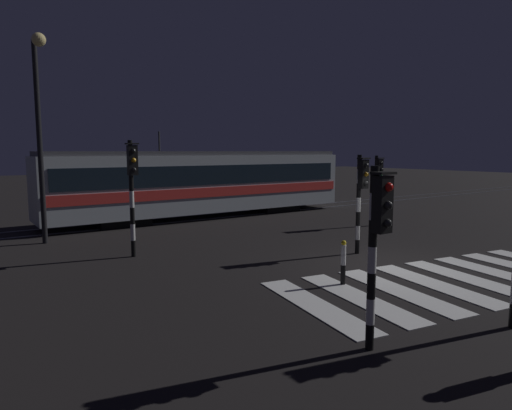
{
  "coord_description": "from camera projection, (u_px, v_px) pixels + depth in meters",
  "views": [
    {
      "loc": [
        -10.29,
        -8.16,
        3.26
      ],
      "look_at": [
        -1.46,
        4.54,
        1.4
      ],
      "focal_mm": 31.54,
      "sensor_mm": 36.0,
      "label": 1
    }
  ],
  "objects": [
    {
      "name": "tram",
      "position": [
        204.0,
        182.0,
        22.11
      ],
      "size": [
        15.56,
        2.58,
        4.15
      ],
      "color": "#B2BCC1",
      "rests_on": "ground"
    },
    {
      "name": "traffic_light_corner_far_left",
      "position": [
        132.0,
        181.0,
        13.6
      ],
      "size": [
        0.36,
        0.42,
        3.59
      ],
      "color": "black",
      "rests_on": "ground"
    },
    {
      "name": "rail_far",
      "position": [
        194.0,
        215.0,
        22.77
      ],
      "size": [
        80.0,
        0.12,
        0.03
      ],
      "primitive_type": "cube",
      "color": "#59595E",
      "rests_on": "ground"
    },
    {
      "name": "traffic_light_corner_near_left",
      "position": [
        378.0,
        231.0,
        7.12
      ],
      "size": [
        0.36,
        0.42,
        3.03
      ],
      "color": "black",
      "rests_on": "ground"
    },
    {
      "name": "traffic_light_corner_far_right",
      "position": [
        378.0,
        180.0,
        19.45
      ],
      "size": [
        0.36,
        0.42,
        3.07
      ],
      "color": "black",
      "rests_on": "ground"
    },
    {
      "name": "crosswalk_zebra",
      "position": [
        452.0,
        282.0,
        11.26
      ],
      "size": [
        9.35,
        5.23,
        0.02
      ],
      "color": "silver",
      "rests_on": "ground"
    },
    {
      "name": "rail_near",
      "position": [
        208.0,
        219.0,
        21.6
      ],
      "size": [
        80.0,
        0.12,
        0.03
      ],
      "primitive_type": "cube",
      "color": "#59595E",
      "rests_on": "ground"
    },
    {
      "name": "bollard_island_edge",
      "position": [
        343.0,
        263.0,
        10.94
      ],
      "size": [
        0.12,
        0.12,
        1.11
      ],
      "color": "black",
      "rests_on": "ground"
    },
    {
      "name": "ground_plane",
      "position": [
        388.0,
        266.0,
        12.87
      ],
      "size": [
        120.0,
        120.0,
        0.0
      ],
      "primitive_type": "plane",
      "color": "black"
    },
    {
      "name": "street_lamp_trackside_left",
      "position": [
        39.0,
        115.0,
        15.24
      ],
      "size": [
        0.44,
        1.21,
        7.04
      ],
      "color": "black",
      "rests_on": "ground"
    },
    {
      "name": "traffic_light_median_centre",
      "position": [
        361.0,
        189.0,
        14.06
      ],
      "size": [
        0.36,
        0.42,
        3.15
      ],
      "color": "black",
      "rests_on": "ground"
    }
  ]
}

